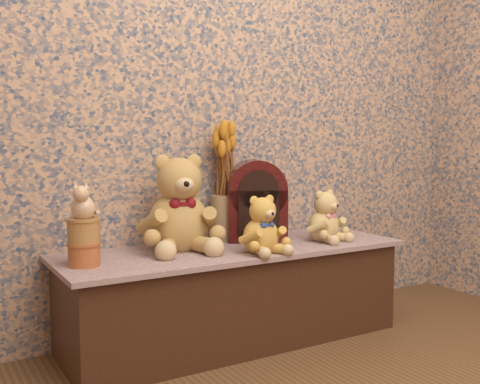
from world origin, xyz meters
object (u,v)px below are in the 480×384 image
object	(u,v)px
ceramic_vase	(225,218)
cat_figurine	(83,200)
teddy_medium	(261,222)
teddy_small	(324,214)
teddy_large	(178,199)
biscuit_tin_lower	(84,255)
cathedral_radio	(255,200)

from	to	relation	value
ceramic_vase	cat_figurine	size ratio (longest dim) A/B	1.50
teddy_medium	teddy_small	world-z (taller)	teddy_medium
teddy_medium	ceramic_vase	size ratio (longest dim) A/B	1.22
cat_figurine	teddy_large	bearing A→B (deg)	37.94
teddy_medium	teddy_small	bearing A→B (deg)	7.78
teddy_large	biscuit_tin_lower	xyz separation A→B (m)	(-0.42, -0.10, -0.17)
teddy_large	ceramic_vase	bearing A→B (deg)	27.80
cathedral_radio	biscuit_tin_lower	world-z (taller)	cathedral_radio
teddy_small	cathedral_radio	bearing A→B (deg)	131.50
cathedral_radio	cat_figurine	size ratio (longest dim) A/B	2.66
ceramic_vase	cathedral_radio	bearing A→B (deg)	-23.42
teddy_small	biscuit_tin_lower	world-z (taller)	teddy_small
teddy_medium	biscuit_tin_lower	size ratio (longest dim) A/B	2.19
biscuit_tin_lower	ceramic_vase	bearing A→B (deg)	15.57
teddy_small	cat_figurine	xyz separation A→B (m)	(-1.07, 0.04, 0.12)
ceramic_vase	teddy_small	bearing A→B (deg)	-31.40
cathedral_radio	teddy_medium	bearing A→B (deg)	-94.03
teddy_small	cat_figurine	bearing A→B (deg)	164.36
ceramic_vase	biscuit_tin_lower	bearing A→B (deg)	-164.43
cathedral_radio	cat_figurine	distance (m)	0.83
cathedral_radio	teddy_small	bearing A→B (deg)	-11.20
teddy_small	ceramic_vase	size ratio (longest dim) A/B	1.20
ceramic_vase	biscuit_tin_lower	size ratio (longest dim) A/B	1.80
cathedral_radio	ceramic_vase	size ratio (longest dim) A/B	1.78
teddy_medium	biscuit_tin_lower	bearing A→B (deg)	165.72
teddy_medium	biscuit_tin_lower	world-z (taller)	teddy_medium
cathedral_radio	ceramic_vase	world-z (taller)	cathedral_radio
teddy_large	teddy_small	bearing A→B (deg)	-2.92
ceramic_vase	teddy_medium	bearing A→B (deg)	-91.49
ceramic_vase	teddy_large	bearing A→B (deg)	-161.68
teddy_large	cathedral_radio	world-z (taller)	teddy_large
biscuit_tin_lower	cat_figurine	size ratio (longest dim) A/B	0.83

